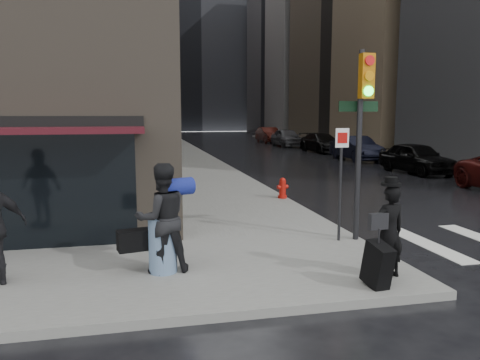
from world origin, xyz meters
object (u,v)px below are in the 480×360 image
Objects in this scene: parked_car_3 at (322,143)px; man_jeans at (161,218)px; parked_car_5 at (269,135)px; parked_car_1 at (416,158)px; traffic_light at (360,119)px; fire_hydrant at (282,189)px; parked_car_2 at (356,148)px; parked_car_4 at (287,138)px; man_overcoat at (387,237)px.

man_jeans is at bearing -120.95° from parked_car_3.
parked_car_5 is (13.20, 39.37, -0.34)m from man_jeans.
parked_car_1 reaches higher than parked_car_3.
fire_hydrant is (-0.01, 5.47, -2.39)m from traffic_light.
parked_car_2 is 19.92m from parked_car_5.
traffic_light is 0.86× the size of parked_car_4.
traffic_light is (0.64, 2.39, 1.96)m from man_overcoat.
parked_car_2 is 6.65m from parked_car_3.
man_overcoat is at bearing 150.53° from man_jeans.
man_overcoat reaches higher than parked_car_5.
parked_car_1 is at bearing 50.39° from traffic_light.
man_jeans is 0.47× the size of traffic_light.
parked_car_4 is (8.65, 26.05, 0.37)m from fire_hydrant.
man_jeans reaches higher than parked_car_3.
traffic_light is at bearing -105.47° from parked_car_4.
parked_car_2 is 0.99× the size of parked_car_5.
man_overcoat is 16.99m from parked_car_1.
parked_car_5 is (0.18, 6.64, -0.04)m from parked_car_4.
parked_car_1 is at bearing -148.06° from man_jeans.
fire_hydrant is 15.62m from parked_car_2.
fire_hydrant is at bearing -108.50° from parked_car_4.
fire_hydrant is 0.14× the size of parked_car_5.
parked_car_4 reaches higher than parked_car_1.
parked_car_2 reaches higher than parked_car_1.
traffic_light reaches higher than parked_car_5.
man_overcoat reaches higher than fire_hydrant.
parked_car_5 reaches higher than parked_car_3.
man_overcoat is 0.38× the size of parked_car_2.
man_overcoat is 2.57× the size of fire_hydrant.
parked_car_3 is 1.04× the size of parked_car_4.
traffic_light is 14.82m from parked_car_1.
parked_car_4 reaches higher than parked_car_2.
parked_car_1 reaches higher than fire_hydrant.
parked_car_1 is (13.37, 12.80, -0.36)m from man_jeans.
parked_car_5 is at bearing 89.91° from parked_car_2.
fire_hydrant is 10.89m from parked_car_1.
fire_hydrant is 0.15× the size of parked_car_1.
man_jeans is 2.83× the size of fire_hydrant.
parked_car_5 is at bearing 89.08° from parked_car_3.
parked_car_3 is (10.00, 27.27, -0.16)m from man_overcoat.
parked_car_4 is 6.64m from parked_car_5.
man_overcoat is 0.37× the size of parked_car_4.
parked_car_3 is at bearing -88.94° from parked_car_5.
parked_car_3 is 13.29m from parked_car_5.
parked_car_2 is (-0.01, 6.64, 0.00)m from parked_car_1.
parked_car_2 is at bearing 54.84° from fire_hydrant.
traffic_light is at bearing -112.20° from man_overcoat.
man_jeans is at bearing -125.04° from parked_car_2.
parked_car_2 is 0.94× the size of parked_car_3.
traffic_light is at bearing -113.80° from parked_car_3.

